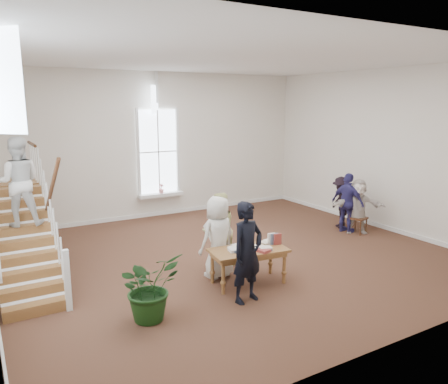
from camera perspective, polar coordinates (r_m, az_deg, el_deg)
ground at (r=10.41m, az=0.94°, el=-8.34°), size 10.00×10.00×0.00m
room_shell at (r=14.09m, az=-8.30°, el=-1.48°), size 10.49×10.00×10.00m
staircase at (r=9.36m, az=-25.06°, el=-1.39°), size 1.10×4.10×2.92m
library_table at (r=8.71m, az=3.27°, el=-7.94°), size 1.60×0.94×0.78m
police_officer at (r=7.87m, az=3.07°, el=-7.86°), size 0.75×0.57×1.85m
elderly_woman at (r=8.96m, az=-0.79°, el=-5.91°), size 0.92×0.69×1.70m
person_yellow at (r=9.52m, az=-0.69°, el=-5.01°), size 0.88×0.73×1.65m
woman_cluster_a at (r=12.54m, az=15.86°, el=-1.39°), size 0.60×1.04×1.67m
woman_cluster_b at (r=13.00m, az=15.02°, el=-1.30°), size 0.88×1.10×1.48m
woman_cluster_c at (r=12.56m, az=17.11°, el=-1.79°), size 1.39×1.20×1.52m
floor_plant at (r=7.45m, az=-9.72°, el=-12.11°), size 1.23×1.14×1.14m
side_chair at (r=12.63m, az=16.87°, el=-2.86°), size 0.49×0.49×0.92m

